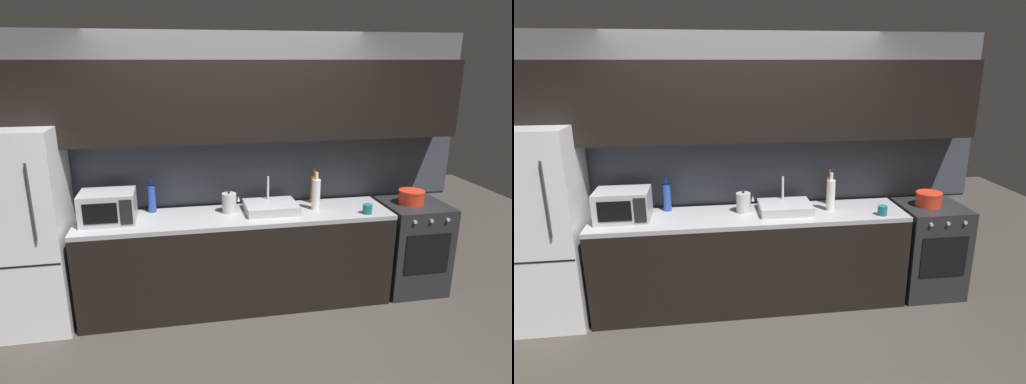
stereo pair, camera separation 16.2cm
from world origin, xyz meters
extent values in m
plane|color=#3D3833|center=(0.00, 0.00, 0.00)|extent=(10.00, 10.00, 0.00)
cube|color=slate|center=(0.00, 1.30, 1.25)|extent=(4.58, 0.10, 2.50)
cube|color=#3D424C|center=(0.00, 1.25, 1.20)|extent=(4.58, 0.01, 0.60)
cube|color=black|center=(0.00, 1.08, 1.90)|extent=(4.21, 0.34, 0.70)
cube|color=black|center=(0.00, 0.90, 0.43)|extent=(2.84, 0.60, 0.86)
cube|color=#9E9EA3|center=(0.00, 0.90, 0.88)|extent=(2.84, 0.60, 0.04)
cube|color=white|center=(-1.80, 0.90, 0.87)|extent=(0.68, 0.66, 1.74)
cube|color=black|center=(-1.80, 0.57, 0.70)|extent=(0.67, 0.00, 0.01)
cylinder|color=#333333|center=(-1.61, 0.55, 1.22)|extent=(0.02, 0.02, 0.61)
cube|color=#232326|center=(1.76, 0.90, 0.45)|extent=(0.60, 0.60, 0.90)
cube|color=black|center=(1.76, 0.60, 0.50)|extent=(0.45, 0.01, 0.40)
cylinder|color=#B2B2B7|center=(1.60, 0.59, 0.83)|extent=(0.03, 0.02, 0.03)
cylinder|color=#B2B2B7|center=(1.76, 0.59, 0.83)|extent=(0.03, 0.02, 0.03)
cylinder|color=#B2B2B7|center=(1.93, 0.59, 0.83)|extent=(0.03, 0.02, 0.03)
cube|color=#A8AAAF|center=(-1.12, 0.92, 1.04)|extent=(0.46, 0.34, 0.27)
cube|color=black|center=(-1.16, 0.75, 1.04)|extent=(0.28, 0.01, 0.18)
cube|color=black|center=(-0.95, 0.75, 1.04)|extent=(0.10, 0.01, 0.22)
cube|color=#ADAFB5|center=(0.32, 0.93, 0.94)|extent=(0.48, 0.38, 0.08)
cylinder|color=silver|center=(0.32, 1.06, 1.09)|extent=(0.02, 0.02, 0.22)
cylinder|color=#B7BABF|center=(-0.06, 0.97, 0.99)|extent=(0.13, 0.13, 0.18)
sphere|color=black|center=(-0.06, 0.97, 1.09)|extent=(0.02, 0.02, 0.02)
cone|color=#B7BABF|center=(0.02, 0.97, 1.03)|extent=(0.03, 0.03, 0.05)
cylinder|color=orange|center=(0.79, 1.11, 1.04)|extent=(0.07, 0.07, 0.27)
cylinder|color=orange|center=(0.79, 1.11, 1.21)|extent=(0.03, 0.03, 0.07)
cylinder|color=#234299|center=(-0.76, 1.11, 1.03)|extent=(0.07, 0.07, 0.25)
cylinder|color=#234299|center=(-0.76, 1.11, 1.19)|extent=(0.03, 0.03, 0.07)
cylinder|color=silver|center=(0.74, 0.91, 1.04)|extent=(0.08, 0.08, 0.29)
cylinder|color=silver|center=(0.74, 0.91, 1.22)|extent=(0.03, 0.03, 0.07)
cylinder|color=#19666B|center=(1.17, 0.71, 0.94)|extent=(0.09, 0.09, 0.09)
cylinder|color=red|center=(1.71, 0.90, 0.96)|extent=(0.24, 0.24, 0.12)
cylinder|color=red|center=(1.71, 0.90, 1.03)|extent=(0.25, 0.25, 0.02)
camera|label=1|loc=(-0.52, -2.84, 2.25)|focal=30.90mm
camera|label=2|loc=(-0.36, -2.87, 2.25)|focal=30.90mm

